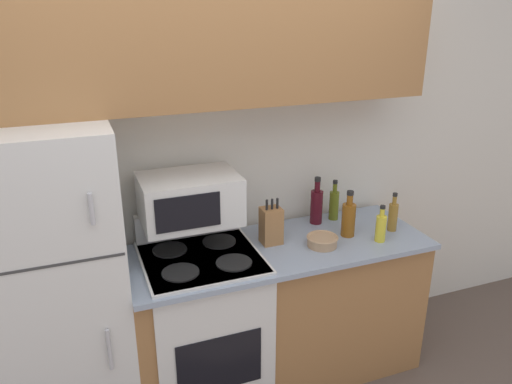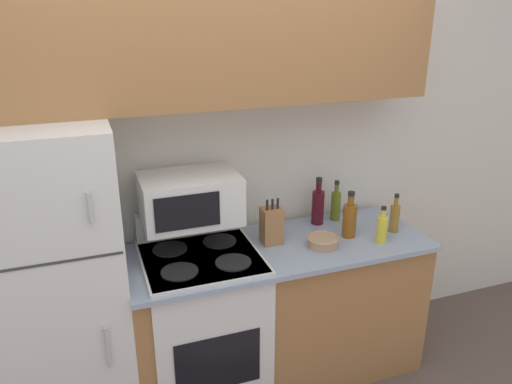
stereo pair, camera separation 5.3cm
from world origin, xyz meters
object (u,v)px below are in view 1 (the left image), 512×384
refrigerator (53,292)px  microwave (190,199)px  knife_block (271,225)px  bowl (322,241)px  bottle_vinegar (393,216)px  bottle_whiskey (349,218)px  stove (204,325)px  bottle_cooking_spray (381,227)px  bottle_olive_oil (334,204)px  bottle_wine_red (316,205)px

refrigerator → microwave: 0.82m
knife_block → bowl: bearing=-28.9°
bottle_vinegar → refrigerator: bearing=177.4°
refrigerator → bottle_whiskey: bearing=-1.8°
stove → bottle_cooking_spray: bottle_cooking_spray is taller
microwave → knife_block: microwave is taller
stove → bottle_vinegar: 1.28m
bowl → bottle_cooking_spray: bottle_cooking_spray is taller
bottle_olive_oil → bottle_vinegar: (0.25, -0.27, -0.01)m
bowl → bottle_olive_oil: (0.24, 0.31, 0.07)m
bottle_olive_oil → bottle_vinegar: 0.37m
knife_block → bowl: knife_block is taller
knife_block → bottle_olive_oil: size_ratio=1.05×
knife_block → bottle_vinegar: knife_block is taller
refrigerator → bottle_olive_oil: refrigerator is taller
knife_block → bottle_wine_red: bottle_wine_red is taller
refrigerator → bottle_vinegar: (1.93, -0.09, 0.14)m
bottle_olive_oil → bottle_cooking_spray: bottle_olive_oil is taller
stove → bottle_cooking_spray: 1.15m
bottle_vinegar → bottle_cooking_spray: bearing=-147.1°
microwave → bottle_olive_oil: 0.97m
bottle_olive_oil → knife_block: bearing=-161.5°
bottle_cooking_spray → bottle_vinegar: size_ratio=0.92×
microwave → bowl: (0.70, -0.21, -0.28)m
bowl → stove: bearing=172.1°
bottle_olive_oil → bottle_whiskey: bottle_whiskey is taller
bottle_wine_red → bottle_whiskey: size_ratio=1.07×
bowl → bottle_wine_red: bottle_wine_red is taller
refrigerator → bottle_vinegar: size_ratio=7.04×
bowl → bottle_olive_oil: bearing=51.7°
stove → bottle_wine_red: 0.98m
bottle_wine_red → refrigerator: bearing=-173.5°
bottle_olive_oil → bottle_wine_red: bearing=-174.7°
bowl → bottle_vinegar: (0.49, 0.03, 0.06)m
microwave → bottle_wine_red: (0.82, 0.09, -0.19)m
stove → bowl: size_ratio=5.95×
stove → bottle_cooking_spray: size_ratio=4.87×
knife_block → bottle_olive_oil: knife_block is taller
bottle_wine_red → bottle_vinegar: 0.46m
refrigerator → microwave: bearing=6.7°
bottle_olive_oil → bottle_whiskey: bearing=-99.2°
bowl → bottle_olive_oil: 0.40m
bottle_cooking_spray → knife_block: bearing=161.0°
knife_block → bottle_wine_red: (0.37, 0.15, 0.01)m
microwave → bottle_cooking_spray: bearing=-14.5°
bottle_vinegar → microwave: bearing=171.8°
refrigerator → knife_block: size_ratio=6.21×
refrigerator → bottle_olive_oil: 1.70m
stove → knife_block: bearing=6.2°
stove → bottle_cooking_spray: (1.02, -0.16, 0.51)m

